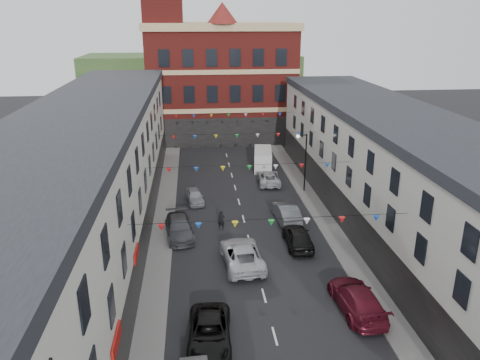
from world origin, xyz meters
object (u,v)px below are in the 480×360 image
object	(u,v)px
car_right_f	(269,178)
pedestrian	(221,220)
white_van	(263,159)
car_right_d	(298,237)
moving_car	(242,254)
car_left_d	(179,228)
car_right_e	(286,212)
street_lamp	(303,155)
car_left_e	(195,196)
car_left_c	(210,332)
car_right_c	(357,299)

from	to	relation	value
car_right_f	pedestrian	xyz separation A→B (m)	(-5.71, -10.79, 0.15)
white_van	car_right_d	bearing A→B (deg)	-82.73
car_right_d	moving_car	distance (m)	5.14
pedestrian	car_left_d	bearing A→B (deg)	-146.75
car_right_e	pedestrian	bearing A→B (deg)	7.67
car_left_d	car_right_d	bearing A→B (deg)	-23.01
car_right_e	car_left_d	bearing A→B (deg)	8.83
street_lamp	car_left_e	distance (m)	11.34
car_left_d	car_right_f	xyz separation A→B (m)	(9.15, 11.73, -0.08)
car_left_c	car_left_d	world-z (taller)	car_left_d
street_lamp	pedestrian	xyz separation A→B (m)	(-8.61, -7.93, -3.08)
street_lamp	car_right_f	size ratio (longest dim) A/B	1.25
car_left_d	pedestrian	world-z (taller)	pedestrian
car_right_d	pedestrian	distance (m)	6.71
car_right_f	car_right_c	bearing A→B (deg)	97.63
car_left_c	street_lamp	bearing A→B (deg)	68.35
car_right_c	car_right_d	size ratio (longest dim) A/B	1.19
car_left_c	pedestrian	bearing A→B (deg)	86.74
car_right_c	pedestrian	world-z (taller)	pedestrian
street_lamp	car_right_e	world-z (taller)	street_lamp
moving_car	pedestrian	distance (m)	6.04
street_lamp	pedestrian	size ratio (longest dim) A/B	3.65
street_lamp	car_left_e	world-z (taller)	street_lamp
white_van	car_left_c	bearing A→B (deg)	-95.84
street_lamp	car_right_c	distance (m)	20.39
car_left_d	pedestrian	bearing A→B (deg)	8.66
car_right_d	car_right_e	size ratio (longest dim) A/B	0.98
car_right_d	car_left_e	bearing A→B (deg)	-50.74
white_van	car_left_e	bearing A→B (deg)	-121.17
car_right_d	car_left_c	bearing A→B (deg)	56.94
white_van	pedestrian	distance (m)	17.12
car_left_c	car_right_f	world-z (taller)	car_left_c
street_lamp	car_left_c	bearing A→B (deg)	-114.56
car_left_e	car_right_f	bearing A→B (deg)	22.42
street_lamp	white_van	distance (m)	9.05
street_lamp	car_right_f	bearing A→B (deg)	135.37
car_left_e	car_right_f	world-z (taller)	car_right_f
car_right_f	car_left_c	bearing A→B (deg)	77.45
car_right_c	car_right_d	world-z (taller)	car_right_c
car_left_c	car_right_f	xyz separation A→B (m)	(7.25, 25.07, -0.02)
car_left_d	car_right_e	xyz separation A→B (m)	(9.10, 2.18, 0.03)
car_right_e	car_right_f	distance (m)	9.56
car_left_e	car_right_d	distance (m)	12.55
moving_car	white_van	bearing A→B (deg)	-106.56
street_lamp	pedestrian	bearing A→B (deg)	-137.35
car_left_e	car_right_c	xyz separation A→B (m)	(9.46, -18.42, 0.16)
car_left_c	car_left_e	xyz separation A→B (m)	(-0.58, 20.52, -0.05)
car_right_c	car_right_e	size ratio (longest dim) A/B	1.17
car_left_d	car_right_e	size ratio (longest dim) A/B	1.09
street_lamp	moving_car	bearing A→B (deg)	-118.49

